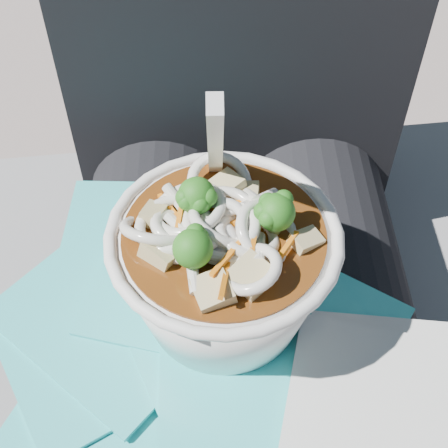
{
  "coord_description": "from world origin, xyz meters",
  "views": [
    {
      "loc": [
        -0.02,
        -0.26,
        1.05
      ],
      "look_at": [
        -0.02,
        0.02,
        0.73
      ],
      "focal_mm": 50.0,
      "sensor_mm": 36.0,
      "label": 1
    }
  ],
  "objects_px": {
    "person_body": "(242,278)",
    "stone_ledge": "(235,380)",
    "lap": "(245,377)",
    "plastic_bag": "(187,316)",
    "udon_bowl": "(223,262)"
  },
  "relations": [
    {
      "from": "stone_ledge",
      "to": "person_body",
      "type": "bearing_deg",
      "value": -90.0
    },
    {
      "from": "stone_ledge",
      "to": "udon_bowl",
      "type": "bearing_deg",
      "value": -98.12
    },
    {
      "from": "person_body",
      "to": "plastic_bag",
      "type": "height_order",
      "value": "person_body"
    },
    {
      "from": "plastic_bag",
      "to": "udon_bowl",
      "type": "bearing_deg",
      "value": 6.93
    },
    {
      "from": "lap",
      "to": "plastic_bag",
      "type": "distance_m",
      "value": 0.1
    },
    {
      "from": "lap",
      "to": "udon_bowl",
      "type": "xyz_separation_m",
      "value": [
        -0.02,
        0.02,
        0.15
      ]
    },
    {
      "from": "stone_ledge",
      "to": "person_body",
      "type": "height_order",
      "value": "person_body"
    },
    {
      "from": "person_body",
      "to": "udon_bowl",
      "type": "height_order",
      "value": "person_body"
    },
    {
      "from": "lap",
      "to": "plastic_bag",
      "type": "bearing_deg",
      "value": 166.31
    },
    {
      "from": "stone_ledge",
      "to": "plastic_bag",
      "type": "distance_m",
      "value": 0.42
    },
    {
      "from": "stone_ledge",
      "to": "person_body",
      "type": "distance_m",
      "value": 0.34
    },
    {
      "from": "lap",
      "to": "person_body",
      "type": "relative_size",
      "value": 0.48
    },
    {
      "from": "person_body",
      "to": "udon_bowl",
      "type": "xyz_separation_m",
      "value": [
        -0.02,
        -0.08,
        0.13
      ]
    },
    {
      "from": "person_body",
      "to": "stone_ledge",
      "type": "bearing_deg",
      "value": 90.0
    },
    {
      "from": "person_body",
      "to": "lap",
      "type": "bearing_deg",
      "value": -90.0
    }
  ]
}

